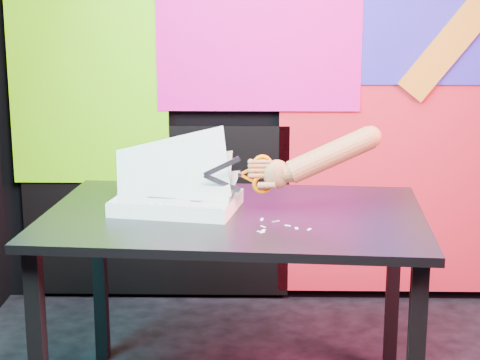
{
  "coord_description": "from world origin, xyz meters",
  "views": [
    {
      "loc": [
        -0.26,
        -2.3,
        1.49
      ],
      "look_at": [
        -0.31,
        0.35,
        0.87
      ],
      "focal_mm": 60.0,
      "sensor_mm": 36.0,
      "label": 1
    }
  ],
  "objects": [
    {
      "name": "scissors",
      "position": [
        -0.25,
        0.36,
        0.89
      ],
      "size": [
        0.24,
        0.03,
        0.14
      ],
      "rotation": [
        0.0,
        0.0,
        0.08
      ],
      "color": "silver",
      "rests_on": "printout_stack"
    },
    {
      "name": "hand_forearm",
      "position": [
        -0.04,
        0.38,
        0.94
      ],
      "size": [
        0.44,
        0.11,
        0.21
      ],
      "rotation": [
        0.0,
        0.0,
        0.08
      ],
      "color": "#B17540",
      "rests_on": "work_table"
    },
    {
      "name": "printout_stack",
      "position": [
        -0.54,
        0.41,
        0.78
      ],
      "size": [
        0.46,
        0.37,
        0.31
      ],
      "rotation": [
        0.0,
        0.0,
        -0.18
      ],
      "color": "silver",
      "rests_on": "work_table"
    },
    {
      "name": "work_table",
      "position": [
        -0.33,
        0.37,
        0.67
      ],
      "size": [
        1.36,
        0.96,
        0.75
      ],
      "rotation": [
        0.0,
        0.0,
        -0.07
      ],
      "color": "black",
      "rests_on": "ground"
    },
    {
      "name": "backdrop",
      "position": [
        0.06,
        1.46,
        0.96
      ],
      "size": [
        2.88,
        0.05,
        2.08
      ],
      "color": "red",
      "rests_on": "ground"
    },
    {
      "name": "room",
      "position": [
        0.0,
        0.0,
        1.35
      ],
      "size": [
        3.01,
        3.01,
        2.71
      ],
      "color": "black",
      "rests_on": "ground"
    },
    {
      "name": "paper_clippings",
      "position": [
        -0.19,
        0.21,
        0.75
      ],
      "size": [
        0.18,
        0.17,
        0.0
      ],
      "color": "white",
      "rests_on": "work_table"
    }
  ]
}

